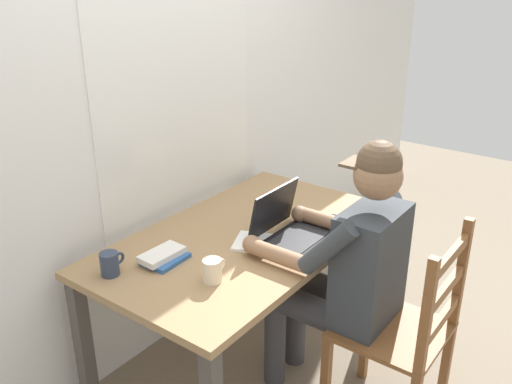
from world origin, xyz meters
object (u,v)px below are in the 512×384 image
object	(u,v)px
laptop	(288,227)
computer_mouse	(336,219)
seated_person	(346,265)
coffee_mug_dark	(110,264)
desk	(245,251)
book_stack_main	(163,257)
landscape_photo_print	(308,215)
coffee_mug_white	(213,270)
wooden_chair	(404,333)

from	to	relation	value
laptop	computer_mouse	bearing A→B (deg)	-18.66
seated_person	coffee_mug_dark	distance (m)	0.97
desk	book_stack_main	bearing A→B (deg)	162.12
laptop	landscape_photo_print	bearing A→B (deg)	12.15
desk	coffee_mug_white	world-z (taller)	coffee_mug_white
seated_person	laptop	distance (m)	0.32
seated_person	laptop	xyz separation A→B (m)	(0.03, 0.31, 0.07)
desk	coffee_mug_dark	bearing A→B (deg)	159.75
book_stack_main	laptop	bearing A→B (deg)	-32.06
wooden_chair	landscape_photo_print	size ratio (longest dim) A/B	7.38
wooden_chair	coffee_mug_white	world-z (taller)	wooden_chair
computer_mouse	coffee_mug_dark	distance (m)	1.08
computer_mouse	landscape_photo_print	xyz separation A→B (m)	(-0.01, 0.15, -0.02)
desk	landscape_photo_print	world-z (taller)	landscape_photo_print
coffee_mug_white	landscape_photo_print	xyz separation A→B (m)	(0.75, 0.02, -0.05)
computer_mouse	book_stack_main	distance (m)	0.86
seated_person	coffee_mug_white	world-z (taller)	seated_person
wooden_chair	coffee_mug_dark	xyz separation A→B (m)	(-0.66, 0.99, 0.29)
coffee_mug_white	laptop	bearing A→B (deg)	-4.29
laptop	coffee_mug_dark	world-z (taller)	laptop
seated_person	book_stack_main	size ratio (longest dim) A/B	6.36
seated_person	coffee_mug_white	distance (m)	0.57
computer_mouse	coffee_mug_white	bearing A→B (deg)	170.29
book_stack_main	landscape_photo_print	bearing A→B (deg)	-18.24
coffee_mug_dark	book_stack_main	bearing A→B (deg)	-24.67
book_stack_main	landscape_photo_print	world-z (taller)	book_stack_main
wooden_chair	laptop	world-z (taller)	wooden_chair
seated_person	wooden_chair	xyz separation A→B (m)	(0.00, -0.28, -0.22)
coffee_mug_dark	landscape_photo_print	size ratio (longest dim) A/B	0.87
seated_person	coffee_mug_dark	xyz separation A→B (m)	(-0.66, 0.71, 0.07)
seated_person	landscape_photo_print	distance (m)	0.47
seated_person	coffee_mug_white	size ratio (longest dim) A/B	11.07
seated_person	wooden_chair	world-z (taller)	seated_person
coffee_mug_white	coffee_mug_dark	size ratio (longest dim) A/B	1.01
laptop	desk	bearing A→B (deg)	117.45
wooden_chair	landscape_photo_print	bearing A→B (deg)	65.50
desk	computer_mouse	distance (m)	0.47
book_stack_main	landscape_photo_print	size ratio (longest dim) A/B	1.53
desk	computer_mouse	world-z (taller)	computer_mouse
computer_mouse	book_stack_main	bearing A→B (deg)	152.47
desk	laptop	bearing A→B (deg)	-62.55
desk	book_stack_main	distance (m)	0.43
desk	seated_person	bearing A→B (deg)	-83.03
wooden_chair	computer_mouse	xyz separation A→B (m)	(0.31, 0.50, 0.26)
landscape_photo_print	laptop	bearing A→B (deg)	-149.20
wooden_chair	coffee_mug_dark	size ratio (longest dim) A/B	8.52
desk	computer_mouse	xyz separation A→B (m)	(0.37, -0.27, 0.10)
wooden_chair	coffee_mug_white	distance (m)	0.83
laptop	book_stack_main	xyz separation A→B (m)	(-0.49, 0.30, -0.03)
seated_person	computer_mouse	size ratio (longest dim) A/B	12.64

